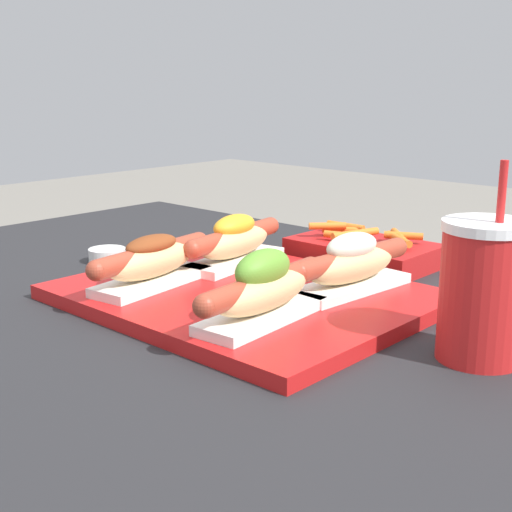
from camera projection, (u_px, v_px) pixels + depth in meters
The scene contains 8 objects.
serving_tray at pixel (245, 296), 0.91m from camera, with size 0.44×0.35×0.02m.
hot_dog_0 at pixel (152, 261), 0.91m from camera, with size 0.08×0.21×0.07m.
hot_dog_1 at pixel (263, 290), 0.78m from camera, with size 0.07×0.21×0.08m.
hot_dog_2 at pixel (235, 241), 1.02m from camera, with size 0.09×0.21×0.07m.
hot_dog_3 at pixel (351, 264), 0.89m from camera, with size 0.07×0.21×0.07m.
sauce_bowl at pixel (107, 255), 1.11m from camera, with size 0.06×0.06×0.02m.
drink_cup at pixel (483, 291), 0.71m from camera, with size 0.09×0.09×0.20m.
fries_basket at pixel (364, 251), 1.10m from camera, with size 0.22×0.15×0.06m.
Camera 1 is at (0.56, -0.62, 1.02)m, focal length 50.00 mm.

